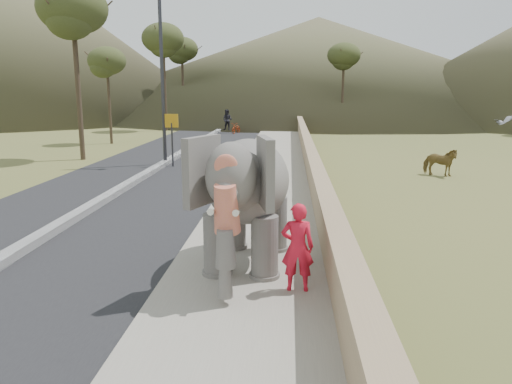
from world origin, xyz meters
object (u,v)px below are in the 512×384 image
elephant_and_man (249,199)px  motorcyclist (232,124)px  cow (440,162)px  lamppost (168,58)px

elephant_and_man → motorcyclist: elephant_and_man is taller
cow → motorcyclist: size_ratio=0.72×
elephant_and_man → cow: bearing=58.3°
elephant_and_man → motorcyclist: size_ratio=1.96×
cow → elephant_and_man: (-6.92, -11.20, 0.85)m
motorcyclist → cow: bearing=-60.4°
cow → motorcyclist: bearing=57.7°
cow → motorcyclist: (-10.71, 18.89, 0.18)m
lamppost → cow: bearing=-10.9°
cow → elephant_and_man: elephant_and_man is taller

